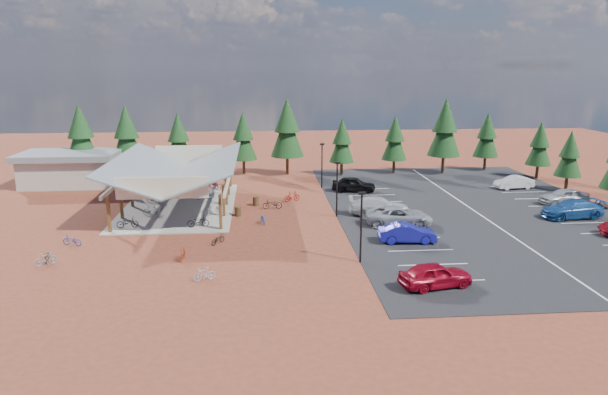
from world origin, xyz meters
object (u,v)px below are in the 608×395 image
(bike_7, at_px, (213,186))
(car_9, at_px, (514,182))
(trash_bin_0, at_px, (238,211))
(bike_6, at_px, (205,195))
(outbuilding, at_px, (70,168))
(bike_13, at_px, (204,274))
(car_7, at_px, (572,209))
(bike_8, at_px, (47,257))
(bike_5, at_px, (214,210))
(car_4, at_px, (354,184))
(bike_16, at_px, (272,204))
(car_1, at_px, (407,233))
(lamp_post_2, at_px, (322,162))
(bike_4, at_px, (198,221))
(bike_12, at_px, (218,239))
(bike_10, at_px, (72,240))
(lamp_post_1, at_px, (337,185))
(bike_0, at_px, (127,222))
(car_0, at_px, (435,275))
(bike_2, at_px, (155,198))
(bike_3, at_px, (168,185))
(bike_1, at_px, (151,210))
(car_2, at_px, (399,216))
(bike_14, at_px, (263,219))
(trash_bin_1, at_px, (256,201))
(bike_9, at_px, (46,259))
(car_3, at_px, (379,206))
(bike_11, at_px, (183,254))
(car_8, at_px, (564,196))
(bike_pavilion, at_px, (178,169))
(bike_15, at_px, (292,196))
(lamp_post_0, at_px, (361,222))

(bike_7, xyz_separation_m, car_9, (33.85, -1.56, 0.14))
(trash_bin_0, height_order, bike_6, bike_6)
(outbuilding, height_order, trash_bin_0, outbuilding)
(bike_13, distance_m, car_7, 34.38)
(bike_8, distance_m, car_9, 48.19)
(bike_5, bearing_deg, car_4, -72.93)
(bike_7, xyz_separation_m, bike_16, (6.36, -8.15, -0.12))
(bike_16, xyz_separation_m, car_1, (10.33, -11.19, 0.28))
(lamp_post_2, xyz_separation_m, car_9, (21.65, -2.18, -2.21))
(bike_4, xyz_separation_m, bike_12, (1.99, -4.47, -0.18))
(bike_10, bearing_deg, lamp_post_1, 126.81)
(bike_16, height_order, car_4, car_4)
(bike_0, height_order, bike_7, bike_7)
(bike_8, height_order, car_0, car_0)
(lamp_post_1, xyz_separation_m, bike_2, (-17.69, 6.43, -2.43))
(bike_3, bearing_deg, bike_1, 172.61)
(bike_6, bearing_deg, car_2, -137.28)
(bike_13, bearing_deg, car_1, 92.82)
(lamp_post_1, relative_size, car_0, 1.11)
(bike_14, bearing_deg, trash_bin_1, 85.05)
(bike_4, xyz_separation_m, car_7, (33.78, 0.30, 0.28))
(car_1, bearing_deg, bike_8, 98.45)
(bike_3, relative_size, bike_16, 0.91)
(car_4, bearing_deg, bike_8, 139.68)
(lamp_post_1, bearing_deg, bike_16, 151.12)
(bike_1, bearing_deg, car_4, -73.11)
(bike_16, bearing_deg, car_2, 53.58)
(bike_3, relative_size, bike_9, 1.14)
(bike_13, xyz_separation_m, car_3, (14.78, 14.79, 0.40))
(bike_10, bearing_deg, bike_13, 73.79)
(bike_5, bearing_deg, bike_16, -81.79)
(lamp_post_2, distance_m, car_2, 16.21)
(trash_bin_1, bearing_deg, bike_11, -108.95)
(bike_6, distance_m, car_8, 36.42)
(bike_1, bearing_deg, lamp_post_2, -63.94)
(bike_4, bearing_deg, bike_pavilion, 11.29)
(bike_11, height_order, car_0, car_0)
(bike_2, bearing_deg, bike_15, -91.08)
(trash_bin_1, height_order, car_4, car_4)
(lamp_post_1, bearing_deg, bike_6, 150.06)
(car_0, distance_m, car_8, 27.40)
(lamp_post_0, height_order, bike_3, lamp_post_0)
(bike_11, relative_size, car_2, 0.27)
(bike_10, bearing_deg, bike_3, -173.41)
(bike_6, relative_size, bike_9, 1.25)
(bike_0, height_order, bike_8, bike_0)
(car_1, bearing_deg, outbuilding, 58.31)
(bike_5, bearing_deg, car_3, -106.93)
(outbuilding, xyz_separation_m, bike_2, (11.31, -9.57, -1.48))
(car_3, relative_size, car_4, 1.18)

